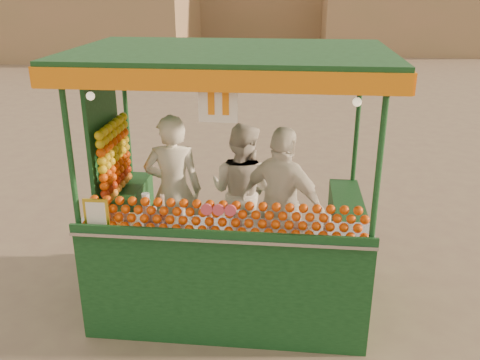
# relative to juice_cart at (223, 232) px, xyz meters

# --- Properties ---
(ground) EXTENTS (90.00, 90.00, 0.00)m
(ground) POSITION_rel_juice_cart_xyz_m (-0.29, 0.05, -0.94)
(ground) COLOR #6D594E
(ground) RESTS_ON ground
(building_right) EXTENTS (9.00, 6.00, 5.00)m
(building_right) POSITION_rel_juice_cart_xyz_m (6.71, 24.05, 1.56)
(building_right) COLOR #987356
(building_right) RESTS_ON ground
(juice_cart) EXTENTS (3.17, 2.06, 2.88)m
(juice_cart) POSITION_rel_juice_cart_xyz_m (0.00, 0.00, 0.00)
(juice_cart) COLOR #0F3717
(juice_cart) RESTS_ON ground
(vendor_left) EXTENTS (0.71, 0.51, 1.81)m
(vendor_left) POSITION_rel_juice_cart_xyz_m (-0.63, 0.40, 0.30)
(vendor_left) COLOR white
(vendor_left) RESTS_ON ground
(vendor_middle) EXTENTS (0.99, 0.89, 1.67)m
(vendor_middle) POSITION_rel_juice_cart_xyz_m (0.14, 0.63, 0.23)
(vendor_middle) COLOR silver
(vendor_middle) RESTS_ON ground
(vendor_right) EXTENTS (1.12, 0.89, 1.77)m
(vendor_right) POSITION_rel_juice_cart_xyz_m (0.64, 0.13, 0.28)
(vendor_right) COLOR silver
(vendor_right) RESTS_ON ground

